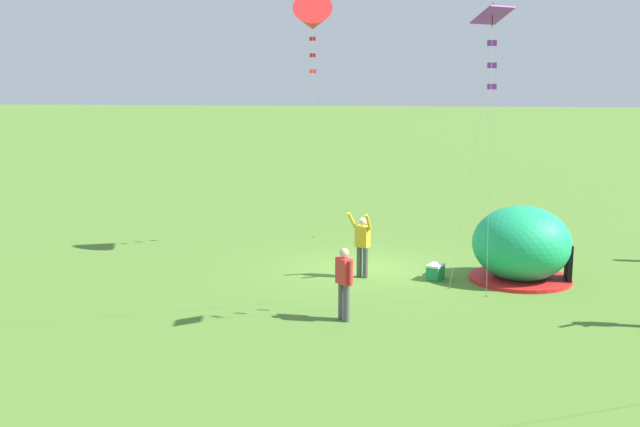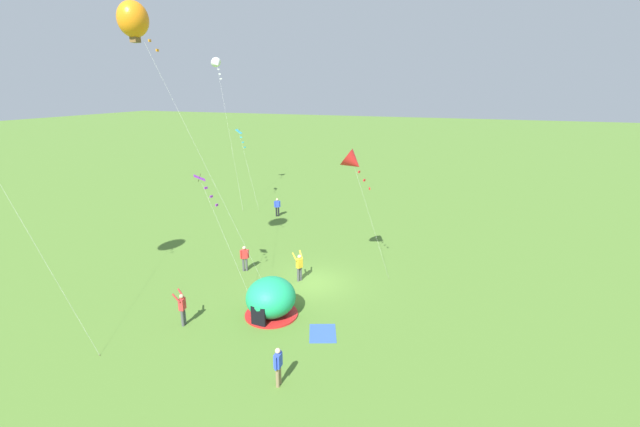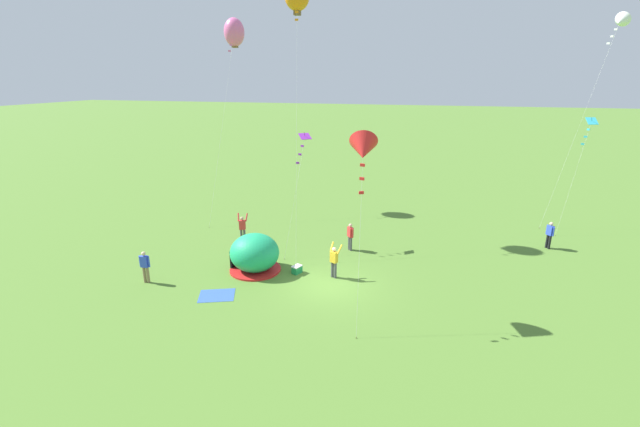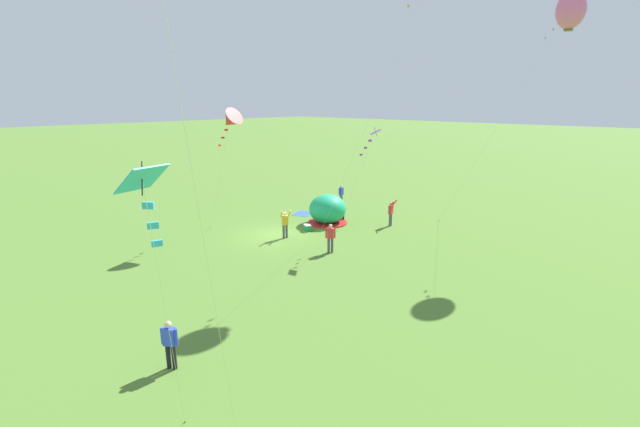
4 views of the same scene
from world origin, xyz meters
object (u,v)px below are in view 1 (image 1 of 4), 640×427
person_flying_kite (362,243)px  kite_red (313,19)px  kite_purple (492,36)px  person_near_tent (344,280)px  cooler_box (435,272)px  popup_tent (522,245)px

person_flying_kite → kite_red: (1.82, -2.77, 6.36)m
kite_purple → person_near_tent: bearing=-8.8°
cooler_box → kite_purple: 7.66m
kite_red → person_flying_kite: bearing=123.3°
kite_purple → kite_red: 8.70m
kite_red → popup_tent: bearing=158.2°
popup_tent → kite_red: (6.22, -2.49, 6.36)m
cooler_box → person_near_tent: bearing=61.5°
popup_tent → cooler_box: 2.48m
cooler_box → kite_purple: (-0.94, 4.44, 6.17)m
cooler_box → person_flying_kite: (2.06, 0.03, 0.78)m
person_near_tent → kite_purple: size_ratio=0.24×
person_flying_kite → kite_purple: kite_purple is taller
popup_tent → kite_purple: size_ratio=0.40×
person_near_tent → kite_red: bearing=-75.6°
popup_tent → kite_purple: bearing=73.3°
popup_tent → person_flying_kite: 4.41m
cooler_box → person_near_tent: (2.15, 3.96, 0.74)m
person_flying_kite → kite_red: size_ratio=0.23×
kite_red → person_near_tent: bearing=104.4°
cooler_box → kite_purple: bearing=102.0°
kite_purple → kite_red: size_ratio=0.87×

